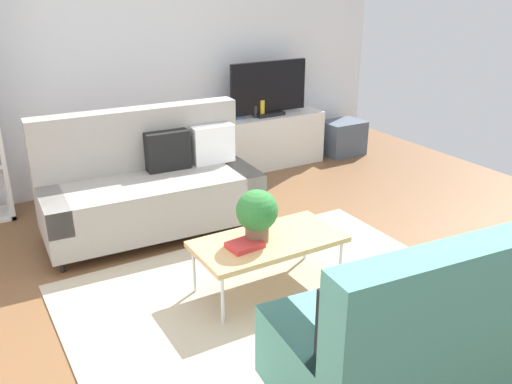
# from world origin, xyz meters

# --- Properties ---
(ground_plane) EXTENTS (7.68, 7.68, 0.00)m
(ground_plane) POSITION_xyz_m (0.00, 0.00, 0.00)
(ground_plane) COLOR brown
(wall_far) EXTENTS (6.40, 0.12, 2.90)m
(wall_far) POSITION_xyz_m (0.00, 2.80, 1.45)
(wall_far) COLOR silver
(wall_far) RESTS_ON ground_plane
(area_rug) EXTENTS (2.90, 2.20, 0.01)m
(area_rug) POSITION_xyz_m (0.01, -0.19, 0.01)
(area_rug) COLOR tan
(area_rug) RESTS_ON ground_plane
(couch_beige) EXTENTS (1.94, 0.93, 1.10)m
(couch_beige) POSITION_xyz_m (-0.32, 1.43, 0.45)
(couch_beige) COLOR gray
(couch_beige) RESTS_ON ground_plane
(couch_green) EXTENTS (1.97, 1.01, 1.10)m
(couch_green) POSITION_xyz_m (0.34, -1.41, 0.45)
(couch_green) COLOR teal
(couch_green) RESTS_ON ground_plane
(coffee_table) EXTENTS (1.10, 0.56, 0.42)m
(coffee_table) POSITION_xyz_m (0.06, 0.01, 0.39)
(coffee_table) COLOR tan
(coffee_table) RESTS_ON ground_plane
(tv_console) EXTENTS (1.40, 0.44, 0.64)m
(tv_console) POSITION_xyz_m (1.56, 2.46, 0.32)
(tv_console) COLOR silver
(tv_console) RESTS_ON ground_plane
(tv) EXTENTS (1.00, 0.20, 0.64)m
(tv) POSITION_xyz_m (1.56, 2.44, 0.95)
(tv) COLOR black
(tv) RESTS_ON tv_console
(storage_trunk) EXTENTS (0.52, 0.40, 0.44)m
(storage_trunk) POSITION_xyz_m (2.66, 2.36, 0.22)
(storage_trunk) COLOR #4C5666
(storage_trunk) RESTS_ON ground_plane
(potted_plant) EXTENTS (0.30, 0.30, 0.39)m
(potted_plant) POSITION_xyz_m (-0.02, 0.03, 0.64)
(potted_plant) COLOR brown
(potted_plant) RESTS_ON coffee_table
(table_book_0) EXTENTS (0.26, 0.20, 0.04)m
(table_book_0) POSITION_xyz_m (-0.15, -0.02, 0.44)
(table_book_0) COLOR red
(table_book_0) RESTS_ON coffee_table
(vase_0) EXTENTS (0.13, 0.13, 0.15)m
(vase_0) POSITION_xyz_m (0.98, 2.51, 0.71)
(vase_0) COLOR #B24C4C
(vase_0) RESTS_ON tv_console
(vase_1) EXTENTS (0.13, 0.13, 0.12)m
(vase_1) POSITION_xyz_m (1.17, 2.51, 0.70)
(vase_1) COLOR #4C72B2
(vase_1) RESTS_ON tv_console
(bottle_0) EXTENTS (0.04, 0.04, 0.14)m
(bottle_0) POSITION_xyz_m (1.36, 2.42, 0.71)
(bottle_0) COLOR #262626
(bottle_0) RESTS_ON tv_console
(bottle_1) EXTENTS (0.06, 0.06, 0.20)m
(bottle_1) POSITION_xyz_m (1.46, 2.42, 0.74)
(bottle_1) COLOR gold
(bottle_1) RESTS_ON tv_console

